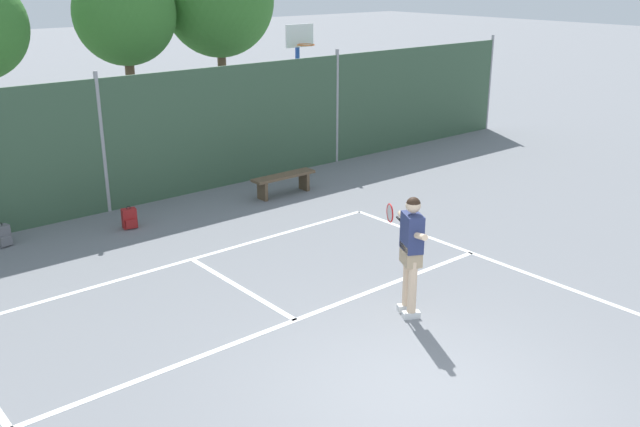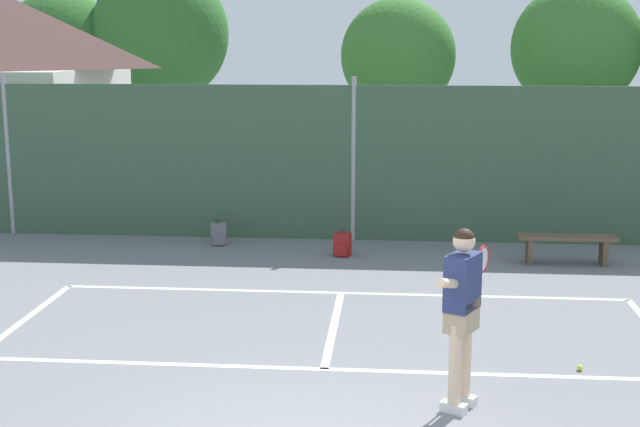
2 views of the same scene
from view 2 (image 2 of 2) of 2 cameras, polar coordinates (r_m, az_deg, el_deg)
The scene contains 7 objects.
chainlink_fence at distance 16.00m, azimuth 2.19°, elevation 3.27°, with size 26.09×0.09×2.99m.
treeline_backdrop at distance 27.43m, azimuth 5.58°, elevation 10.99°, with size 24.29×4.16×6.08m.
tennis_player at distance 8.78m, azimuth 9.23°, elevation -5.69°, with size 0.63×1.34×1.85m.
tennis_ball at distance 10.39m, azimuth 16.53°, elevation -9.59°, with size 0.07×0.07×0.07m, color #CCE033.
backpack_grey at distance 15.88m, azimuth -6.61°, elevation -1.37°, with size 0.31×0.29×0.46m.
backpack_red at distance 14.99m, azimuth 1.45°, elevation -2.06°, with size 0.31×0.28×0.46m.
courtside_bench at distance 14.98m, azimuth 15.73°, elevation -1.83°, with size 1.60×0.36×0.48m.
Camera 2 is at (0.76, -6.82, 3.65)m, focal length 49.26 mm.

